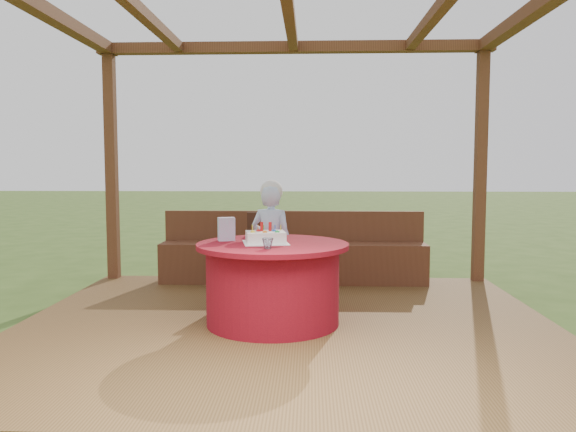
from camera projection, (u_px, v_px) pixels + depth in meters
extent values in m
plane|color=#34501A|center=(287.00, 337.00, 4.72)|extent=(60.00, 60.00, 0.00)
cube|color=brown|center=(287.00, 330.00, 4.71)|extent=(4.50, 4.00, 0.12)
cube|color=brown|center=(112.00, 168.00, 6.55)|extent=(0.12, 0.12, 2.60)
cube|color=brown|center=(480.00, 168.00, 6.38)|extent=(0.12, 0.12, 2.60)
cube|color=brown|center=(294.00, 47.00, 6.35)|extent=(4.50, 0.14, 0.12)
cube|color=brown|center=(26.00, 0.00, 4.56)|extent=(0.14, 4.00, 0.12)
cube|color=brown|center=(293.00, 262.00, 6.38)|extent=(3.00, 0.42, 0.45)
cube|color=brown|center=(294.00, 226.00, 6.52)|extent=(3.00, 0.06, 0.35)
cylinder|color=maroon|center=(273.00, 286.00, 4.67)|extent=(1.10, 1.10, 0.64)
cylinder|color=maroon|center=(273.00, 246.00, 4.64)|extent=(1.26, 1.26, 0.04)
cube|color=#391D12|center=(267.00, 258.00, 5.70)|extent=(0.44, 0.44, 0.05)
cylinder|color=#391D12|center=(252.00, 280.00, 5.54)|extent=(0.04, 0.04, 0.39)
cylinder|color=#391D12|center=(284.00, 279.00, 5.57)|extent=(0.04, 0.04, 0.39)
cylinder|color=#391D12|center=(251.00, 274.00, 5.85)|extent=(0.04, 0.04, 0.39)
cylinder|color=#391D12|center=(281.00, 273.00, 5.88)|extent=(0.04, 0.04, 0.39)
cube|color=#391D12|center=(266.00, 234.00, 5.85)|extent=(0.39, 0.09, 0.45)
imported|color=#A8CAFA|center=(272.00, 245.00, 5.29)|extent=(0.48, 0.40, 1.14)
sphere|color=white|center=(271.00, 191.00, 5.24)|extent=(0.21, 0.21, 0.21)
cube|color=white|center=(266.00, 243.00, 4.64)|extent=(0.42, 0.42, 0.01)
cube|color=white|center=(266.00, 237.00, 4.63)|extent=(0.36, 0.31, 0.09)
cylinder|color=red|center=(262.00, 227.00, 4.67)|extent=(0.03, 0.03, 0.07)
cylinder|color=red|center=(270.00, 227.00, 4.67)|extent=(0.03, 0.03, 0.07)
sphere|color=yellow|center=(253.00, 231.00, 4.57)|extent=(0.04, 0.04, 0.04)
sphere|color=orange|center=(265.00, 231.00, 4.56)|extent=(0.04, 0.04, 0.04)
sphere|color=green|center=(277.00, 231.00, 4.58)|extent=(0.04, 0.04, 0.04)
sphere|color=red|center=(259.00, 230.00, 4.65)|extent=(0.04, 0.04, 0.04)
sphere|color=blue|center=(274.00, 230.00, 4.66)|extent=(0.04, 0.04, 0.04)
cube|color=#E594C3|center=(226.00, 229.00, 4.79)|extent=(0.16, 0.13, 0.20)
imported|color=white|center=(268.00, 243.00, 4.31)|extent=(0.12, 0.12, 0.08)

